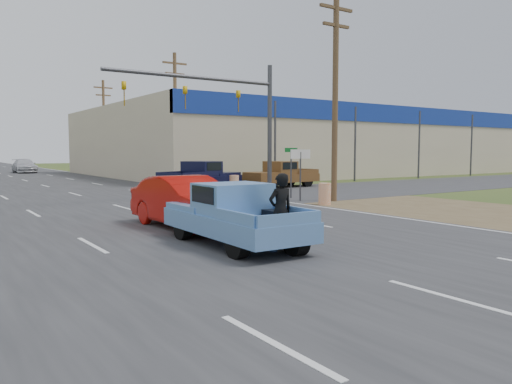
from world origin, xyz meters
TOP-DOWN VIEW (x-y plane):
  - ground at (0.00, 0.00)m, footprint 200.00×200.00m
  - main_road at (0.00, 40.00)m, footprint 15.00×180.00m
  - cross_road at (0.00, 18.00)m, footprint 120.00×10.00m
  - dirt_verge at (11.00, 10.00)m, footprint 8.00×18.00m
  - big_box_store at (32.00, 39.93)m, footprint 50.00×28.10m
  - utility_pole_1 at (9.50, 13.00)m, footprint 2.00×0.28m
  - utility_pole_2 at (9.50, 31.00)m, footprint 2.00×0.28m
  - utility_pole_3 at (9.50, 49.00)m, footprint 2.00×0.28m
  - tree_3 at (55.00, 70.00)m, footprint 8.40×8.40m
  - tree_5 at (30.00, 95.00)m, footprint 7.98×7.98m
  - barrel_0 at (8.00, 12.00)m, footprint 0.56×0.56m
  - barrel_1 at (8.40, 20.50)m, footprint 0.56×0.56m
  - lane_sign at (8.20, 14.00)m, footprint 1.20×0.08m
  - street_name_sign at (8.80, 15.50)m, footprint 0.80×0.08m
  - signal_mast at (5.82, 17.00)m, footprint 9.12×0.40m
  - red_convertible at (-0.22, 9.31)m, footprint 2.01×5.06m
  - motorcycle at (0.02, 4.65)m, footprint 0.69×2.23m
  - rider at (0.02, 4.71)m, footprint 0.68×0.46m
  - blue_pickup at (-0.50, 6.13)m, footprint 1.97×4.91m
  - navy_pickup at (6.98, 21.90)m, footprint 5.92×3.94m
  - brown_pickup at (12.92, 21.94)m, footprint 5.46×2.50m
  - distant_car_silver at (2.58, 55.89)m, footprint 2.22×5.33m

SIDE VIEW (x-z plane):
  - ground at x=0.00m, z-range 0.00..0.00m
  - dirt_verge at x=11.00m, z-range 0.00..0.01m
  - cross_road at x=0.00m, z-range 0.00..0.02m
  - main_road at x=0.00m, z-range 0.00..0.02m
  - barrel_0 at x=8.00m, z-range 0.00..1.00m
  - barrel_1 at x=8.40m, z-range 0.00..1.00m
  - motorcycle at x=0.02m, z-range -0.06..1.07m
  - distant_car_silver at x=2.58m, z-range 0.00..1.54m
  - blue_pickup at x=-0.50m, z-range 0.01..1.63m
  - red_convertible at x=-0.22m, z-range 0.00..1.64m
  - brown_pickup at x=12.92m, z-range 0.01..1.77m
  - rider at x=0.02m, z-range 0.00..1.82m
  - navy_pickup at x=6.98m, z-range 0.01..1.84m
  - street_name_sign at x=8.80m, z-range 0.30..2.91m
  - lane_sign at x=8.20m, z-range 0.64..3.16m
  - big_box_store at x=32.00m, z-range 0.01..6.61m
  - signal_mast at x=5.82m, z-range 1.30..8.30m
  - utility_pole_1 at x=9.50m, z-range 0.32..10.32m
  - utility_pole_2 at x=9.50m, z-range 0.32..10.32m
  - utility_pole_3 at x=9.50m, z-range 0.32..10.32m
  - tree_5 at x=30.00m, z-range 0.94..10.82m
  - tree_3 at x=55.00m, z-range 0.99..11.39m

